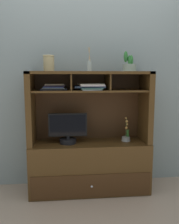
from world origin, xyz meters
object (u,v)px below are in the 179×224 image
Objects in this scene: potted_orchid at (126,137)px; magazine_stack_centre at (54,87)px; ceramic_vase at (49,63)px; potted_succulent at (129,65)px; tv_monitor at (68,130)px; magazine_stack_left at (90,87)px; diffuser_bottle at (89,66)px; media_console at (89,153)px.

potted_orchid is 1.00m from magazine_stack_centre.
potted_succulent is at bearing -3.16° from ceramic_vase.
magazine_stack_centre is 1.68× the size of ceramic_vase.
tv_monitor is at bearing -26.20° from magazine_stack_centre.
tv_monitor is 1.98× the size of potted_succulent.
diffuser_bottle is at bearing 95.11° from magazine_stack_left.
potted_orchid is at bearing -2.95° from magazine_stack_centre.
diffuser_bottle reaches higher than potted_orchid.
potted_succulent is at bearing -5.91° from magazine_stack_centre.
diffuser_bottle is (0.24, 0.04, 0.71)m from tv_monitor.
tv_monitor is at bearing 178.73° from potted_succulent.
potted_succulent is (0.01, -0.04, 0.81)m from potted_orchid.
potted_orchid is 0.83× the size of magazine_stack_left.
magazine_stack_left is (-0.42, -0.06, 0.58)m from potted_orchid.
ceramic_vase reaches higher than tv_monitor.
media_console is 4.91× the size of potted_orchid.
potted_orchid is at bearing -1.03° from diffuser_bottle.
magazine_stack_centre is (-0.39, 0.10, -0.01)m from magazine_stack_left.
potted_orchid is (0.67, 0.03, -0.10)m from tv_monitor.
potted_orchid is at bearing -0.34° from ceramic_vase.
media_console is 0.76m from magazine_stack_left.
tv_monitor is 0.75m from diffuser_bottle.
potted_succulent is (0.44, -0.05, 0.01)m from diffuser_bottle.
ceramic_vase reaches higher than magazine_stack_left.
ceramic_vase is (-0.44, -0.00, 0.03)m from diffuser_bottle.
ceramic_vase is (-0.44, 0.06, 0.25)m from magazine_stack_left.
magazine_stack_left is (0.01, -0.05, 0.76)m from media_console.
diffuser_bottle reaches higher than magazine_stack_centre.
ceramic_vase reaches higher than potted_orchid.
diffuser_bottle is at bearing 173.37° from potted_succulent.
media_console is 7.98× the size of ceramic_vase.
potted_orchid is 1.63× the size of ceramic_vase.
diffuser_bottle reaches higher than tv_monitor.
magazine_stack_left is 1.55× the size of potted_succulent.
magazine_stack_left reaches higher than magazine_stack_centre.
magazine_stack_centre is at bearing 165.97° from magazine_stack_left.
tv_monitor is 1.28× the size of magazine_stack_left.
diffuser_bottle is at bearing -5.08° from magazine_stack_centre.
media_console is at bearing -90.00° from diffuser_bottle.
magazine_stack_left is 0.51m from ceramic_vase.
ceramic_vase reaches higher than magazine_stack_centre.
diffuser_bottle reaches higher than media_console.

